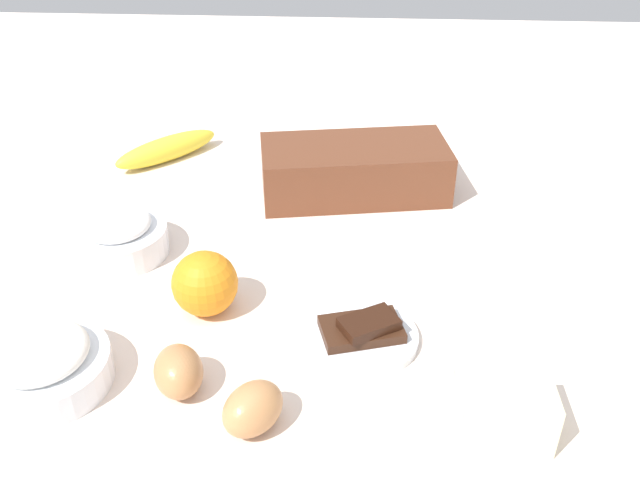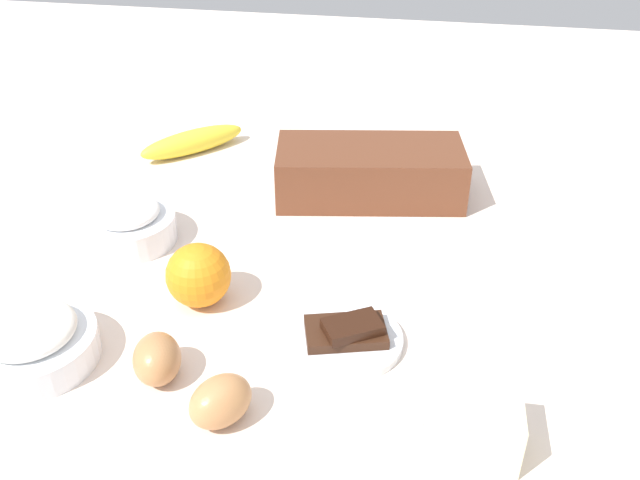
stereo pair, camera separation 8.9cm
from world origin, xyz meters
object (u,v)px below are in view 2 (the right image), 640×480
object	(u,v)px
banana	(193,142)
egg_beside_bowl	(157,359)
flour_bowl	(31,341)
orange_fruit	(198,275)
chocolate_plate	(346,336)
loaf_pan	(370,171)
sugar_bowl	(128,223)
butter_block	(470,425)
egg_near_butter	(221,401)

from	to	relation	value
banana	egg_beside_bowl	world-z (taller)	egg_beside_bowl
flour_bowl	orange_fruit	xyz separation A→B (m)	(0.15, 0.13, 0.01)
chocolate_plate	banana	bearing A→B (deg)	126.79
loaf_pan	sugar_bowl	distance (m)	0.36
flour_bowl	sugar_bowl	world-z (taller)	sugar_bowl
butter_block	chocolate_plate	bearing A→B (deg)	136.74
sugar_bowl	orange_fruit	distance (m)	0.18
loaf_pan	chocolate_plate	xyz separation A→B (m)	(0.01, -0.35, -0.03)
sugar_bowl	butter_block	distance (m)	0.54
egg_beside_bowl	orange_fruit	bearing A→B (deg)	89.06
loaf_pan	sugar_bowl	bearing A→B (deg)	-158.35
egg_beside_bowl	egg_near_butter	bearing A→B (deg)	-28.95
flour_bowl	banana	world-z (taller)	flour_bowl
flour_bowl	butter_block	world-z (taller)	flour_bowl
sugar_bowl	egg_near_butter	world-z (taller)	sugar_bowl
egg_near_butter	egg_beside_bowl	xyz separation A→B (m)	(-0.08, 0.05, 0.00)
chocolate_plate	orange_fruit	bearing A→B (deg)	166.39
loaf_pan	orange_fruit	world-z (taller)	loaf_pan
banana	sugar_bowl	bearing A→B (deg)	-88.83
loaf_pan	butter_block	bearing A→B (deg)	-81.73
orange_fruit	chocolate_plate	distance (m)	0.19
orange_fruit	chocolate_plate	world-z (taller)	orange_fruit
banana	orange_fruit	world-z (taller)	orange_fruit
butter_block	egg_near_butter	world-z (taller)	butter_block
loaf_pan	egg_beside_bowl	distance (m)	0.47
banana	flour_bowl	bearing A→B (deg)	-89.89
egg_beside_bowl	chocolate_plate	bearing A→B (deg)	24.99
butter_block	chocolate_plate	xyz separation A→B (m)	(-0.13, 0.13, -0.02)
sugar_bowl	orange_fruit	xyz separation A→B (m)	(0.14, -0.11, 0.01)
egg_beside_bowl	loaf_pan	bearing A→B (deg)	68.24
banana	egg_near_butter	size ratio (longest dim) A/B	2.84
egg_near_butter	chocolate_plate	xyz separation A→B (m)	(0.10, 0.13, -0.01)
loaf_pan	egg_near_butter	distance (m)	0.49
egg_near_butter	banana	bearing A→B (deg)	111.47
flour_bowl	butter_block	xyz separation A→B (m)	(0.47, -0.04, 0.00)
orange_fruit	chocolate_plate	xyz separation A→B (m)	(0.19, -0.04, -0.03)
loaf_pan	egg_near_butter	world-z (taller)	loaf_pan
orange_fruit	egg_beside_bowl	size ratio (longest dim) A/B	1.19
flour_bowl	banana	distance (m)	0.53
loaf_pan	banana	size ratio (longest dim) A/B	1.56
flour_bowl	egg_near_butter	world-z (taller)	flour_bowl
sugar_bowl	egg_near_butter	bearing A→B (deg)	-52.93
egg_near_butter	chocolate_plate	bearing A→B (deg)	51.91
orange_fruit	egg_near_butter	xyz separation A→B (m)	(0.08, -0.18, -0.01)
banana	butter_block	distance (m)	0.74
egg_beside_bowl	butter_block	bearing A→B (deg)	-6.90
butter_block	chocolate_plate	world-z (taller)	butter_block
flour_bowl	banana	xyz separation A→B (m)	(-0.00, 0.53, -0.01)
orange_fruit	egg_near_butter	distance (m)	0.20
egg_beside_bowl	flour_bowl	bearing A→B (deg)	179.60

